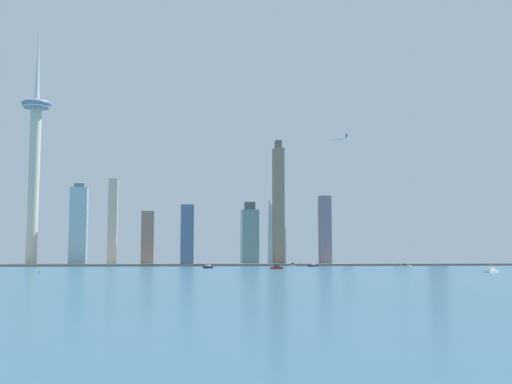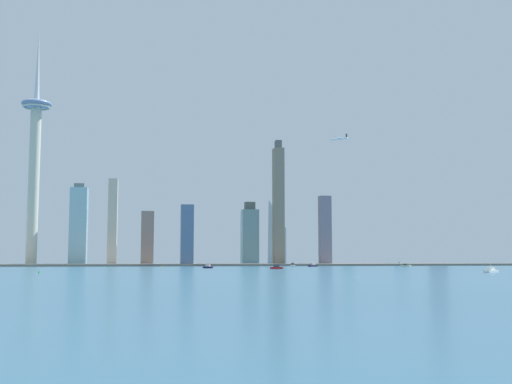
{
  "view_description": "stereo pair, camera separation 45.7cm",
  "coord_description": "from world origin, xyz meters",
  "px_view_note": "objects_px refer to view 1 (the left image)",
  "views": [
    {
      "loc": [
        -138.07,
        -408.69,
        11.86
      ],
      "look_at": [
        14.21,
        495.11,
        105.67
      ],
      "focal_mm": 45.01,
      "sensor_mm": 36.0,
      "label": 1
    },
    {
      "loc": [
        -137.62,
        -408.77,
        11.86
      ],
      "look_at": [
        14.21,
        495.11,
        105.67
      ],
      "focal_mm": 45.01,
      "sensor_mm": 36.0,
      "label": 2
    }
  ],
  "objects_px": {
    "skyscraper_5": "(278,205)",
    "skyscraper_8": "(187,235)",
    "skyscraper_3": "(113,222)",
    "boat_0": "(277,267)",
    "skyscraper_6": "(325,231)",
    "boat_4": "(406,265)",
    "skyscraper_9": "(147,238)",
    "boat_1": "(293,265)",
    "channel_buoy_2": "(39,272)",
    "channel_buoy_0": "(161,266)",
    "observation_tower": "(35,150)",
    "skyscraper_4": "(437,219)",
    "skyscraper_7": "(401,249)",
    "boat_5": "(491,271)",
    "airplane": "(340,139)",
    "skyscraper_2": "(79,226)",
    "boat_3": "(313,265)",
    "skyscraper_10": "(347,237)",
    "skyscraper_0": "(250,236)",
    "boat_2": "(208,267)",
    "skyscraper_1": "(276,209)"
  },
  "relations": [
    {
      "from": "airplane",
      "to": "skyscraper_7",
      "type": "bearing_deg",
      "value": -96.45
    },
    {
      "from": "skyscraper_8",
      "to": "skyscraper_9",
      "type": "xyz_separation_m",
      "value": [
        -55.04,
        45.76,
        -3.16
      ]
    },
    {
      "from": "channel_buoy_2",
      "to": "boat_3",
      "type": "bearing_deg",
      "value": 46.4
    },
    {
      "from": "skyscraper_7",
      "to": "boat_5",
      "type": "relative_size",
      "value": 5.12
    },
    {
      "from": "skyscraper_8",
      "to": "boat_4",
      "type": "height_order",
      "value": "skyscraper_8"
    },
    {
      "from": "boat_0",
      "to": "boat_5",
      "type": "distance_m",
      "value": 230.15
    },
    {
      "from": "observation_tower",
      "to": "skyscraper_7",
      "type": "distance_m",
      "value": 575.25
    },
    {
      "from": "skyscraper_5",
      "to": "channel_buoy_2",
      "type": "height_order",
      "value": "skyscraper_5"
    },
    {
      "from": "channel_buoy_0",
      "to": "skyscraper_4",
      "type": "bearing_deg",
      "value": 26.29
    },
    {
      "from": "skyscraper_3",
      "to": "boat_0",
      "type": "relative_size",
      "value": 9.76
    },
    {
      "from": "skyscraper_5",
      "to": "boat_0",
      "type": "bearing_deg",
      "value": -102.01
    },
    {
      "from": "boat_2",
      "to": "skyscraper_4",
      "type": "bearing_deg",
      "value": 75.0
    },
    {
      "from": "skyscraper_3",
      "to": "skyscraper_10",
      "type": "xyz_separation_m",
      "value": [
        377.71,
        78.66,
        -17.23
      ]
    },
    {
      "from": "observation_tower",
      "to": "skyscraper_10",
      "type": "bearing_deg",
      "value": 9.01
    },
    {
      "from": "skyscraper_7",
      "to": "skyscraper_8",
      "type": "bearing_deg",
      "value": -170.88
    },
    {
      "from": "boat_1",
      "to": "boat_2",
      "type": "bearing_deg",
      "value": 132.49
    },
    {
      "from": "boat_3",
      "to": "channel_buoy_2",
      "type": "bearing_deg",
      "value": -174.54
    },
    {
      "from": "boat_2",
      "to": "skyscraper_0",
      "type": "bearing_deg",
      "value": 110.27
    },
    {
      "from": "skyscraper_4",
      "to": "skyscraper_5",
      "type": "xyz_separation_m",
      "value": [
        -295.21,
        -96.81,
        12.01
      ]
    },
    {
      "from": "skyscraper_7",
      "to": "boat_3",
      "type": "xyz_separation_m",
      "value": [
        -182.39,
        -146.8,
        -23.47
      ]
    },
    {
      "from": "observation_tower",
      "to": "boat_0",
      "type": "distance_m",
      "value": 444.97
    },
    {
      "from": "skyscraper_2",
      "to": "channel_buoy_2",
      "type": "bearing_deg",
      "value": -87.61
    },
    {
      "from": "skyscraper_4",
      "to": "skyscraper_3",
      "type": "bearing_deg",
      "value": -171.97
    },
    {
      "from": "skyscraper_8",
      "to": "airplane",
      "type": "height_order",
      "value": "airplane"
    },
    {
      "from": "skyscraper_3",
      "to": "skyscraper_10",
      "type": "distance_m",
      "value": 386.2
    },
    {
      "from": "observation_tower",
      "to": "skyscraper_4",
      "type": "relative_size",
      "value": 2.24
    },
    {
      "from": "skyscraper_3",
      "to": "boat_0",
      "type": "distance_m",
      "value": 348.23
    },
    {
      "from": "skyscraper_4",
      "to": "boat_1",
      "type": "xyz_separation_m",
      "value": [
        -293.74,
        -183.01,
        -75.43
      ]
    },
    {
      "from": "boat_3",
      "to": "boat_4",
      "type": "xyz_separation_m",
      "value": [
        129.96,
        4.8,
        -0.17
      ]
    },
    {
      "from": "skyscraper_5",
      "to": "skyscraper_8",
      "type": "bearing_deg",
      "value": -173.0
    },
    {
      "from": "skyscraper_3",
      "to": "channel_buoy_0",
      "type": "distance_m",
      "value": 180.53
    },
    {
      "from": "boat_0",
      "to": "boat_5",
      "type": "height_order",
      "value": "boat_5"
    },
    {
      "from": "boat_4",
      "to": "boat_5",
      "type": "xyz_separation_m",
      "value": [
        -75.39,
        -350.93,
        0.19
      ]
    },
    {
      "from": "skyscraper_2",
      "to": "skyscraper_7",
      "type": "bearing_deg",
      "value": 1.02
    },
    {
      "from": "skyscraper_6",
      "to": "boat_4",
      "type": "height_order",
      "value": "skyscraper_6"
    },
    {
      "from": "skyscraper_2",
      "to": "channel_buoy_0",
      "type": "height_order",
      "value": "skyscraper_2"
    },
    {
      "from": "skyscraper_1",
      "to": "boat_1",
      "type": "bearing_deg",
      "value": -93.01
    },
    {
      "from": "skyscraper_6",
      "to": "boat_1",
      "type": "xyz_separation_m",
      "value": [
        -70.54,
        -90.67,
        -50.34
      ]
    },
    {
      "from": "airplane",
      "to": "skyscraper_2",
      "type": "bearing_deg",
      "value": 22.66
    },
    {
      "from": "skyscraper_9",
      "to": "boat_1",
      "type": "relative_size",
      "value": 6.96
    },
    {
      "from": "skyscraper_7",
      "to": "skyscraper_10",
      "type": "height_order",
      "value": "skyscraper_10"
    },
    {
      "from": "observation_tower",
      "to": "skyscraper_3",
      "type": "distance_m",
      "value": 151.04
    },
    {
      "from": "skyscraper_9",
      "to": "skyscraper_5",
      "type": "bearing_deg",
      "value": -8.7
    },
    {
      "from": "boat_4",
      "to": "channel_buoy_0",
      "type": "relative_size",
      "value": 6.21
    },
    {
      "from": "skyscraper_9",
      "to": "boat_1",
      "type": "distance_m",
      "value": 227.17
    },
    {
      "from": "skyscraper_0",
      "to": "skyscraper_4",
      "type": "height_order",
      "value": "skyscraper_4"
    },
    {
      "from": "boat_4",
      "to": "skyscraper_5",
      "type": "bearing_deg",
      "value": 27.5
    },
    {
      "from": "skyscraper_6",
      "to": "boat_4",
      "type": "relative_size",
      "value": 6.54
    },
    {
      "from": "boat_1",
      "to": "channel_buoy_2",
      "type": "xyz_separation_m",
      "value": [
        -271.71,
        -330.86,
        -0.57
      ]
    },
    {
      "from": "skyscraper_2",
      "to": "skyscraper_6",
      "type": "distance_m",
      "value": 361.81
    }
  ]
}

